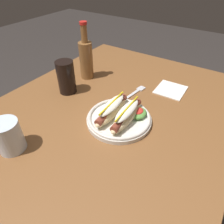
{
  "coord_description": "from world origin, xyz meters",
  "views": [
    {
      "loc": [
        -0.44,
        -0.34,
        1.22
      ],
      "look_at": [
        0.03,
        -0.03,
        0.77
      ],
      "focal_mm": 32.18,
      "sensor_mm": 36.0,
      "label": 1
    }
  ],
  "objects_px": {
    "soda_cup": "(66,77)",
    "water_cup": "(8,136)",
    "hot_dog_plate": "(120,115)",
    "glass_bottle": "(86,58)",
    "fork": "(137,91)",
    "napkin": "(171,90)"
  },
  "relations": [
    {
      "from": "hot_dog_plate",
      "to": "fork",
      "type": "distance_m",
      "value": 0.21
    },
    {
      "from": "fork",
      "to": "glass_bottle",
      "type": "bearing_deg",
      "value": 101.26
    },
    {
      "from": "fork",
      "to": "glass_bottle",
      "type": "distance_m",
      "value": 0.28
    },
    {
      "from": "fork",
      "to": "water_cup",
      "type": "relative_size",
      "value": 1.17
    },
    {
      "from": "hot_dog_plate",
      "to": "water_cup",
      "type": "relative_size",
      "value": 2.24
    },
    {
      "from": "glass_bottle",
      "to": "hot_dog_plate",
      "type": "bearing_deg",
      "value": -122.49
    },
    {
      "from": "soda_cup",
      "to": "glass_bottle",
      "type": "xyz_separation_m",
      "value": [
        0.15,
        0.01,
        0.03
      ]
    },
    {
      "from": "soda_cup",
      "to": "water_cup",
      "type": "relative_size",
      "value": 1.35
    },
    {
      "from": "soda_cup",
      "to": "hot_dog_plate",
      "type": "bearing_deg",
      "value": -98.81
    },
    {
      "from": "water_cup",
      "to": "glass_bottle",
      "type": "height_order",
      "value": "glass_bottle"
    },
    {
      "from": "fork",
      "to": "water_cup",
      "type": "height_order",
      "value": "water_cup"
    },
    {
      "from": "fork",
      "to": "soda_cup",
      "type": "height_order",
      "value": "soda_cup"
    },
    {
      "from": "water_cup",
      "to": "hot_dog_plate",
      "type": "bearing_deg",
      "value": -35.87
    },
    {
      "from": "soda_cup",
      "to": "water_cup",
      "type": "height_order",
      "value": "soda_cup"
    },
    {
      "from": "hot_dog_plate",
      "to": "napkin",
      "type": "distance_m",
      "value": 0.31
    },
    {
      "from": "fork",
      "to": "water_cup",
      "type": "distance_m",
      "value": 0.53
    },
    {
      "from": "water_cup",
      "to": "soda_cup",
      "type": "bearing_deg",
      "value": 13.94
    },
    {
      "from": "fork",
      "to": "napkin",
      "type": "bearing_deg",
      "value": -43.38
    },
    {
      "from": "water_cup",
      "to": "glass_bottle",
      "type": "xyz_separation_m",
      "value": [
        0.49,
        0.09,
        0.05
      ]
    },
    {
      "from": "fork",
      "to": "hot_dog_plate",
      "type": "bearing_deg",
      "value": -160.89
    },
    {
      "from": "glass_bottle",
      "to": "napkin",
      "type": "relative_size",
      "value": 1.98
    },
    {
      "from": "water_cup",
      "to": "glass_bottle",
      "type": "relative_size",
      "value": 0.4
    }
  ]
}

